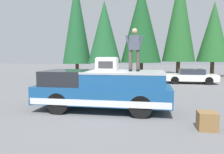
% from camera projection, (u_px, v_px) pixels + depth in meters
% --- Properties ---
extents(ground_plane, '(90.00, 90.00, 0.00)m').
position_uv_depth(ground_plane, '(100.00, 111.00, 9.19)').
color(ground_plane, slate).
extents(pickup_truck, '(2.01, 5.54, 1.65)m').
position_uv_depth(pickup_truck, '(103.00, 90.00, 9.20)').
color(pickup_truck, navy).
rests_on(pickup_truck, ground).
extents(compressor_unit, '(0.65, 0.84, 0.56)m').
position_uv_depth(compressor_unit, '(107.00, 64.00, 9.01)').
color(compressor_unit, white).
rests_on(compressor_unit, pickup_truck).
extents(person_on_truck_bed, '(0.29, 0.72, 1.69)m').
position_uv_depth(person_on_truck_bed, '(134.00, 48.00, 8.82)').
color(person_on_truck_bed, '#423D38').
rests_on(person_on_truck_bed, pickup_truck).
extents(parked_car_white, '(1.64, 4.10, 1.16)m').
position_uv_depth(parked_car_white, '(190.00, 76.00, 18.00)').
color(parked_car_white, white).
rests_on(parked_car_white, ground).
extents(wooden_crate, '(0.56, 0.56, 0.56)m').
position_uv_depth(wooden_crate, '(207.00, 121.00, 6.85)').
color(wooden_crate, olive).
rests_on(wooden_crate, ground).
extents(conifer_far_left, '(3.33, 3.33, 7.90)m').
position_uv_depth(conifer_far_left, '(214.00, 32.00, 23.58)').
color(conifer_far_left, '#4C3826').
rests_on(conifer_far_left, ground).
extents(conifer_left, '(3.42, 3.42, 10.95)m').
position_uv_depth(conifer_left, '(179.00, 17.00, 23.40)').
color(conifer_left, '#4C3826').
rests_on(conifer_left, ground).
extents(conifer_center_left, '(4.33, 4.33, 9.82)m').
position_uv_depth(conifer_center_left, '(141.00, 23.00, 23.86)').
color(conifer_center_left, '#4C3826').
rests_on(conifer_center_left, ground).
extents(conifer_center_right, '(3.48, 3.48, 7.93)m').
position_uv_depth(conifer_center_right, '(104.00, 32.00, 23.43)').
color(conifer_center_right, '#4C3826').
rests_on(conifer_center_right, ground).
extents(conifer_right, '(3.21, 3.21, 10.73)m').
position_uv_depth(conifer_right, '(76.00, 22.00, 24.99)').
color(conifer_right, '#4C3826').
rests_on(conifer_right, ground).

